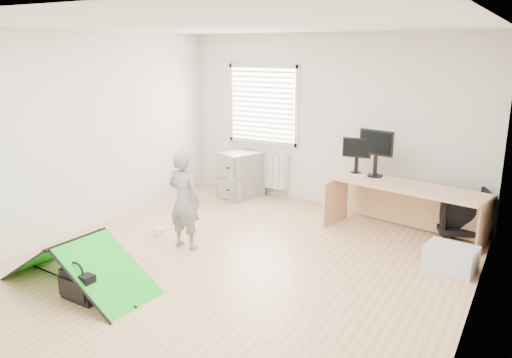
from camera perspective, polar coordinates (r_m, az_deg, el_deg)
The scene contains 17 objects.
ground at distance 5.97m, azimuth -1.95°, elevation -9.72°, with size 5.50×5.50×0.00m, color tan.
back_wall at distance 7.97m, azimuth 8.54°, elevation 6.52°, with size 5.00×0.02×2.70m, color silver.
window at distance 8.42m, azimuth 0.80°, elevation 8.49°, with size 1.20×0.06×1.20m, color silver.
radiator at distance 8.58m, azimuth 0.65°, elevation 1.14°, with size 1.00×0.12×0.60m, color silver.
desk at distance 7.04m, azimuth 16.72°, elevation -3.44°, with size 2.03×0.65×0.69m, color tan.
filing_cabinet at distance 8.46m, azimuth -1.76°, elevation 0.50°, with size 0.50×0.66×0.77m, color gray.
monitor_left at distance 7.37m, azimuth 11.43°, elevation 2.06°, with size 0.41×0.09×0.39m, color black.
monitor_right at distance 7.27m, azimuth 13.51°, elevation 2.18°, with size 0.51×0.11×0.49m, color black.
keyboard at distance 7.37m, azimuth 11.28°, elevation 0.59°, with size 0.42×0.14×0.02m, color beige.
thermos at distance 7.32m, azimuth 13.36°, elevation 1.25°, with size 0.07×0.07×0.24m, color #B86778.
office_chair at distance 7.32m, azimuth 22.58°, elevation -3.53°, with size 0.67×0.69×0.63m, color black.
person at distance 6.30m, azimuth -8.21°, elevation -2.37°, with size 0.46×0.30×1.26m, color gray.
kite at distance 5.67m, azimuth -19.70°, elevation -9.00°, with size 1.74×0.76×0.54m, color #11B915, non-canonical shape.
storage_crate at distance 6.16m, azimuth 21.36°, elevation -8.45°, with size 0.54×0.38×0.30m, color silver.
tote_bag at distance 8.54m, azimuth -0.52°, elevation -0.84°, with size 0.29×0.13×0.35m, color teal.
laptop_bag at distance 5.41m, azimuth -19.66°, elevation -11.47°, with size 0.42×0.13×0.32m, color black.
white_box at distance 6.92m, azimuth -11.12°, elevation -5.95°, with size 0.11×0.11×0.11m, color silver.
Camera 1 is at (2.89, -4.60, 2.47)m, focal length 35.00 mm.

